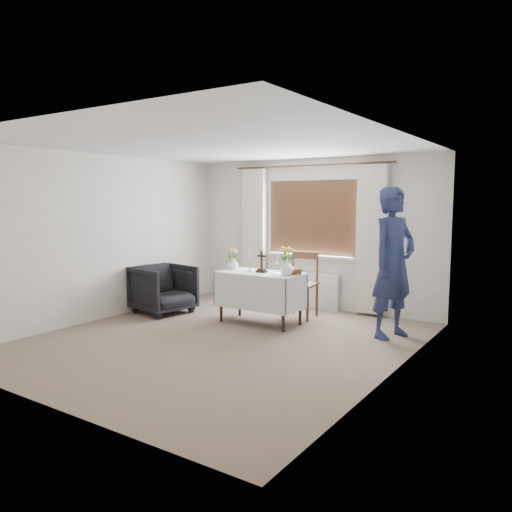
{
  "coord_description": "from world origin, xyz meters",
  "views": [
    {
      "loc": [
        3.87,
        -5.0,
        1.81
      ],
      "look_at": [
        -0.02,
        0.84,
        1.02
      ],
      "focal_mm": 35.0,
      "sensor_mm": 36.0,
      "label": 1
    }
  ],
  "objects_px": {
    "person": "(393,263)",
    "flower_vase_right": "(287,268)",
    "wooden_chair": "(300,285)",
    "altar_table": "(260,298)",
    "armchair": "(163,289)",
    "flower_vase_left": "(233,264)",
    "wooden_cross": "(262,261)"
  },
  "relations": [
    {
      "from": "wooden_chair",
      "to": "wooden_cross",
      "type": "xyz_separation_m",
      "value": [
        -0.29,
        -0.65,
        0.41
      ]
    },
    {
      "from": "altar_table",
      "to": "person",
      "type": "relative_size",
      "value": 0.62
    },
    {
      "from": "altar_table",
      "to": "flower_vase_right",
      "type": "height_order",
      "value": "flower_vase_right"
    },
    {
      "from": "wooden_chair",
      "to": "wooden_cross",
      "type": "height_order",
      "value": "wooden_cross"
    },
    {
      "from": "altar_table",
      "to": "wooden_cross",
      "type": "bearing_deg",
      "value": 18.48
    },
    {
      "from": "wooden_chair",
      "to": "flower_vase_right",
      "type": "distance_m",
      "value": 0.77
    },
    {
      "from": "armchair",
      "to": "flower_vase_left",
      "type": "height_order",
      "value": "flower_vase_left"
    },
    {
      "from": "wooden_cross",
      "to": "flower_vase_right",
      "type": "xyz_separation_m",
      "value": [
        0.44,
        -0.02,
        -0.06
      ]
    },
    {
      "from": "altar_table",
      "to": "person",
      "type": "bearing_deg",
      "value": 11.0
    },
    {
      "from": "wooden_cross",
      "to": "person",
      "type": "bearing_deg",
      "value": 13.51
    },
    {
      "from": "flower_vase_right",
      "to": "altar_table",
      "type": "bearing_deg",
      "value": 178.44
    },
    {
      "from": "wooden_cross",
      "to": "flower_vase_left",
      "type": "height_order",
      "value": "wooden_cross"
    },
    {
      "from": "wooden_chair",
      "to": "person",
      "type": "xyz_separation_m",
      "value": [
        1.54,
        -0.29,
        0.49
      ]
    },
    {
      "from": "altar_table",
      "to": "armchair",
      "type": "relative_size",
      "value": 1.45
    },
    {
      "from": "flower_vase_right",
      "to": "person",
      "type": "bearing_deg",
      "value": 14.95
    },
    {
      "from": "wooden_chair",
      "to": "flower_vase_right",
      "type": "height_order",
      "value": "wooden_chair"
    },
    {
      "from": "wooden_chair",
      "to": "flower_vase_left",
      "type": "bearing_deg",
      "value": -151.13
    },
    {
      "from": "person",
      "to": "wooden_cross",
      "type": "xyz_separation_m",
      "value": [
        -1.83,
        -0.35,
        -0.07
      ]
    },
    {
      "from": "person",
      "to": "wooden_cross",
      "type": "height_order",
      "value": "person"
    },
    {
      "from": "person",
      "to": "flower_vase_right",
      "type": "xyz_separation_m",
      "value": [
        -1.4,
        -0.37,
        -0.13
      ]
    },
    {
      "from": "wooden_chair",
      "to": "person",
      "type": "bearing_deg",
      "value": -17.63
    },
    {
      "from": "wooden_cross",
      "to": "flower_vase_right",
      "type": "distance_m",
      "value": 0.44
    },
    {
      "from": "wooden_chair",
      "to": "flower_vase_left",
      "type": "height_order",
      "value": "wooden_chair"
    },
    {
      "from": "person",
      "to": "altar_table",
      "type": "bearing_deg",
      "value": 121.62
    },
    {
      "from": "altar_table",
      "to": "flower_vase_right",
      "type": "xyz_separation_m",
      "value": [
        0.46,
        -0.01,
        0.49
      ]
    },
    {
      "from": "wooden_chair",
      "to": "person",
      "type": "distance_m",
      "value": 1.64
    },
    {
      "from": "person",
      "to": "wooden_chair",
      "type": "bearing_deg",
      "value": 99.82
    },
    {
      "from": "armchair",
      "to": "flower_vase_right",
      "type": "relative_size",
      "value": 4.08
    },
    {
      "from": "flower_vase_right",
      "to": "wooden_chair",
      "type": "bearing_deg",
      "value": 102.41
    },
    {
      "from": "wooden_chair",
      "to": "person",
      "type": "relative_size",
      "value": 0.51
    },
    {
      "from": "wooden_cross",
      "to": "altar_table",
      "type": "bearing_deg",
      "value": -158.92
    },
    {
      "from": "altar_table",
      "to": "armchair",
      "type": "distance_m",
      "value": 1.7
    }
  ]
}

